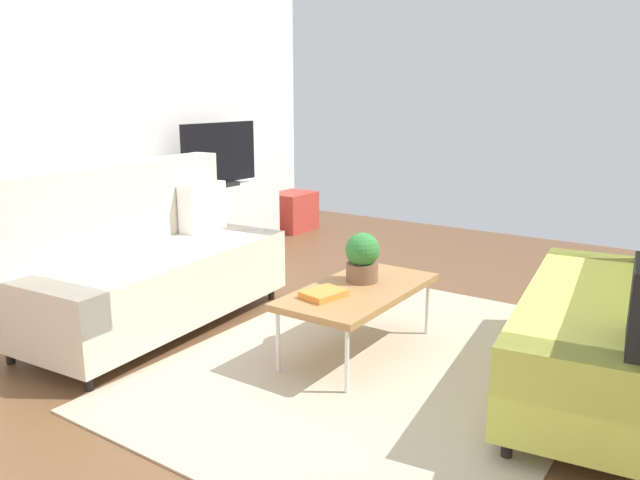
{
  "coord_description": "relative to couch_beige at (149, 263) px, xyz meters",
  "views": [
    {
      "loc": [
        -3.0,
        -1.88,
        1.56
      ],
      "look_at": [
        0.16,
        0.27,
        0.65
      ],
      "focal_mm": 34.57,
      "sensor_mm": 36.0,
      "label": 1
    }
  ],
  "objects": [
    {
      "name": "ground_plane",
      "position": [
        0.34,
        -1.34,
        -0.44
      ],
      "size": [
        7.68,
        7.68,
        0.0
      ],
      "primitive_type": "plane",
      "color": "brown"
    },
    {
      "name": "wall_far",
      "position": [
        0.34,
        1.46,
        1.01
      ],
      "size": [
        6.4,
        0.12,
        2.9
      ],
      "primitive_type": "cube",
      "color": "white",
      "rests_on": "ground_plane"
    },
    {
      "name": "area_rug",
      "position": [
        0.34,
        -1.62,
        -0.44
      ],
      "size": [
        2.9,
        2.2,
        0.01
      ],
      "primitive_type": "cube",
      "color": "tan",
      "rests_on": "ground_plane"
    },
    {
      "name": "couch_beige",
      "position": [
        0.0,
        0.0,
        0.0
      ],
      "size": [
        1.96,
        0.98,
        1.1
      ],
      "rotation": [
        0.0,
        0.0,
        3.22
      ],
      "color": "beige",
      "rests_on": "ground_plane"
    },
    {
      "name": "couch_green",
      "position": [
        0.69,
        -2.84,
        0.0
      ],
      "size": [
        1.99,
        1.07,
        1.1
      ],
      "rotation": [
        0.0,
        0.0,
        0.13
      ],
      "color": "#C1CC51",
      "rests_on": "ground_plane"
    },
    {
      "name": "coffee_table",
      "position": [
        0.39,
        -1.42,
        -0.05
      ],
      "size": [
        1.1,
        0.56,
        0.42
      ],
      "color": "#9E7042",
      "rests_on": "ground_plane"
    },
    {
      "name": "tv_console",
      "position": [
        1.89,
        1.12,
        -0.12
      ],
      "size": [
        1.4,
        0.44,
        0.64
      ],
      "primitive_type": "cube",
      "color": "silver",
      "rests_on": "ground_plane"
    },
    {
      "name": "tv",
      "position": [
        1.89,
        1.1,
        0.51
      ],
      "size": [
        1.0,
        0.2,
        0.64
      ],
      "color": "black",
      "rests_on": "tv_console"
    },
    {
      "name": "storage_trunk",
      "position": [
        2.99,
        1.02,
        -0.22
      ],
      "size": [
        0.52,
        0.4,
        0.44
      ],
      "primitive_type": "cube",
      "color": "#B2382D",
      "rests_on": "ground_plane"
    },
    {
      "name": "potted_plant",
      "position": [
        0.52,
        -1.37,
        0.13
      ],
      "size": [
        0.21,
        0.21,
        0.31
      ],
      "color": "brown",
      "rests_on": "coffee_table"
    },
    {
      "name": "table_book_0",
      "position": [
        0.13,
        -1.34,
        -0.0
      ],
      "size": [
        0.27,
        0.23,
        0.04
      ],
      "primitive_type": "cube",
      "rotation": [
        0.0,
        0.0,
        -0.21
      ],
      "color": "orange",
      "rests_on": "coffee_table"
    },
    {
      "name": "vase_0",
      "position": [
        1.31,
        1.17,
        0.29
      ],
      "size": [
        0.13,
        0.13,
        0.18
      ],
      "primitive_type": "cylinder",
      "color": "#B24C4C",
      "rests_on": "tv_console"
    },
    {
      "name": "vase_1",
      "position": [
        1.5,
        1.17,
        0.27
      ],
      "size": [
        0.1,
        0.1,
        0.14
      ],
      "primitive_type": "cylinder",
      "color": "#33B29E",
      "rests_on": "tv_console"
    },
    {
      "name": "bottle_0",
      "position": [
        1.66,
        1.08,
        0.32
      ],
      "size": [
        0.05,
        0.05,
        0.23
      ],
      "primitive_type": "cylinder",
      "color": "orange",
      "rests_on": "tv_console"
    },
    {
      "name": "bottle_1",
      "position": [
        1.76,
        1.08,
        0.28
      ],
      "size": [
        0.05,
        0.05,
        0.16
      ],
      "primitive_type": "cylinder",
      "color": "silver",
      "rests_on": "tv_console"
    }
  ]
}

